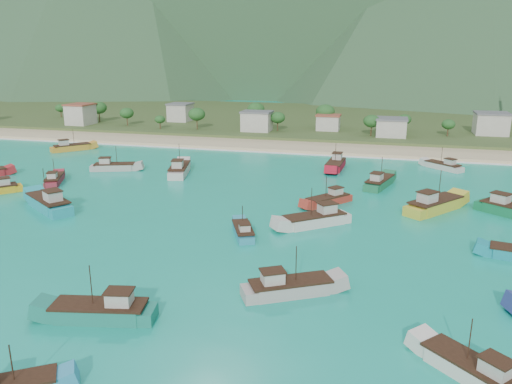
% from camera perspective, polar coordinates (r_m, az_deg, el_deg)
% --- Properties ---
extents(ground, '(600.00, 600.00, 0.00)m').
position_cam_1_polar(ground, '(72.58, -0.07, -6.25)').
color(ground, '#0D9985').
rests_on(ground, ground).
extents(beach, '(400.00, 18.00, 1.20)m').
position_cam_1_polar(beach, '(147.60, 7.98, 4.92)').
color(beach, beige).
rests_on(beach, ground).
extents(land, '(400.00, 110.00, 2.40)m').
position_cam_1_polar(land, '(207.55, 10.15, 7.90)').
color(land, '#385123').
rests_on(land, ground).
extents(surf_line, '(400.00, 2.50, 0.08)m').
position_cam_1_polar(surf_line, '(138.34, 7.47, 4.22)').
color(surf_line, white).
rests_on(surf_line, ground).
extents(village, '(208.63, 29.58, 7.25)m').
position_cam_1_polar(village, '(168.86, 12.27, 7.67)').
color(village, beige).
rests_on(village, ground).
extents(vegetation, '(275.69, 26.42, 8.92)m').
position_cam_1_polar(vegetation, '(172.64, 3.78, 8.34)').
color(vegetation, '#235623').
rests_on(vegetation, ground).
extents(boat_0, '(6.80, 12.99, 7.36)m').
position_cam_1_polar(boat_0, '(116.43, -8.75, 2.49)').
color(boat_0, beige).
rests_on(boat_0, ground).
extents(boat_1, '(6.63, 9.68, 5.56)m').
position_cam_1_polar(boat_1, '(115.72, -22.04, 1.26)').
color(boat_1, maroon).
rests_on(boat_1, ground).
extents(boat_2, '(5.71, 8.63, 4.94)m').
position_cam_1_polar(boat_2, '(76.83, -1.48, -4.59)').
color(boat_2, teal).
rests_on(boat_2, ground).
extents(boat_4, '(11.46, 5.45, 6.52)m').
position_cam_1_polar(boat_4, '(56.17, -17.22, -13.00)').
color(boat_4, '#1A7A66').
rests_on(boat_4, ground).
extents(boat_5, '(11.55, 9.86, 6.98)m').
position_cam_1_polar(boat_5, '(96.13, 27.21, -1.95)').
color(boat_5, '#0F6C3F').
rests_on(boat_5, ground).
extents(boat_7, '(10.84, 8.07, 6.32)m').
position_cam_1_polar(boat_7, '(58.87, 3.76, -10.94)').
color(boat_7, '#A69D96').
rests_on(boat_7, ground).
extents(boat_8, '(8.28, 9.41, 5.74)m').
position_cam_1_polar(boat_8, '(93.31, 8.30, -0.97)').
color(boat_8, '#AF3023').
rests_on(boat_8, ground).
extents(boat_9, '(13.12, 10.45, 7.77)m').
position_cam_1_polar(boat_9, '(96.43, -22.59, -1.27)').
color(boat_9, teal).
rests_on(boat_9, ground).
extents(boat_12, '(9.07, 8.61, 5.71)m').
position_cam_1_polar(boat_12, '(128.24, 20.61, 2.73)').
color(boat_12, beige).
rests_on(boat_12, ground).
extents(boat_19, '(11.03, 9.95, 6.79)m').
position_cam_1_polar(boat_19, '(81.59, 6.83, -3.22)').
color(boat_19, beige).
rests_on(boat_19, ground).
extents(boat_21, '(10.92, 6.42, 6.19)m').
position_cam_1_polar(boat_21, '(123.67, -15.94, 2.73)').
color(boat_21, '#A7A299').
rests_on(boat_21, ground).
extents(boat_22, '(10.98, 12.63, 7.68)m').
position_cam_1_polar(boat_22, '(93.55, 19.72, -1.48)').
color(boat_22, gold).
rests_on(boat_22, ground).
extents(boat_25, '(9.28, 8.76, 5.83)m').
position_cam_1_polar(boat_25, '(49.09, 23.66, -18.35)').
color(boat_25, silver).
rests_on(boat_25, ground).
extents(boat_26, '(4.00, 11.77, 6.86)m').
position_cam_1_polar(boat_26, '(122.12, 9.08, 3.04)').
color(boat_26, '#AF1226').
rests_on(boat_26, ground).
extents(boat_28, '(9.65, 10.43, 6.49)m').
position_cam_1_polar(boat_28, '(152.87, -20.34, 4.76)').
color(boat_28, orange).
rests_on(boat_28, ground).
extents(boat_31, '(6.33, 11.63, 6.59)m').
position_cam_1_polar(boat_31, '(107.49, 13.92, 1.03)').
color(boat_31, '#1A6A42').
rests_on(boat_31, ground).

